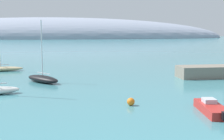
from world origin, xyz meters
name	(u,v)px	position (x,y,z in m)	size (l,w,h in m)	color
distant_ridge	(50,38)	(-29.27, 250.44, 0.00)	(300.81, 73.24, 34.73)	#8E99AD
sailboat_sand_near_shore	(0,69)	(-18.07, 42.87, 0.46)	(8.05, 3.12, 7.92)	#C6B284
sailboat_black_end_of_line	(43,78)	(-9.14, 30.31, 0.56)	(5.80, 6.11, 8.76)	black
motorboat_red_outer	(212,108)	(7.90, 12.61, 0.42)	(2.27, 5.86, 1.14)	red
mooring_buoy_orange	(131,102)	(1.10, 16.02, 0.38)	(0.77, 0.77, 0.77)	orange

